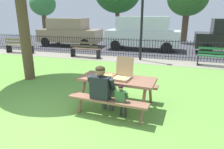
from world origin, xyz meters
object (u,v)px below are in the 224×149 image
Objects in this scene: park_bench_left at (19,46)px; lamp_post_walkway at (142,7)px; adult_at_table at (102,88)px; far_tree_left at (43,5)px; park_bench_center at (85,50)px; pizza_slice_on_table at (108,75)px; park_bench_right at (217,57)px; picnic_table_foreground at (117,85)px; pizza_box_open at (122,75)px; parked_car_left at (143,32)px; child_at_table at (121,99)px; parked_car_far_left at (70,32)px.

lamp_post_walkway is (7.17, 0.26, 2.13)m from park_bench_left.
adult_at_table is 6.31m from lamp_post_walkway.
park_bench_center is at bearing -44.86° from far_tree_left.
park_bench_right reaches higher than pizza_slice_on_table.
pizza_box_open reaches higher than picnic_table_foreground.
park_bench_right is (6.34, 0.00, 0.00)m from park_bench_center.
parked_car_left is at bearing 95.19° from picnic_table_foreground.
picnic_table_foreground is 6.09m from park_bench_right.
far_tree_left reaches higher than pizza_box_open.
pizza_box_open is 0.65× the size of child_at_table.
far_tree_left is (-11.75, 13.98, 2.60)m from child_at_table.
child_at_table is at bearing -84.04° from lamp_post_walkway.
parked_car_left reaches higher than parked_car_far_left.
park_bench_right is 0.38× the size of far_tree_left.
park_bench_right is (3.05, 5.27, -0.18)m from picnic_table_foreground.
child_at_table is (0.26, -0.55, -0.10)m from picnic_table_foreground.
parked_car_far_left is at bearing 129.23° from park_bench_center.
adult_at_table is 0.27× the size of parked_car_far_left.
park_bench_right is (3.34, 5.12, -0.36)m from pizza_slice_on_table.
parked_car_left reaches higher than pizza_slice_on_table.
picnic_table_foreground is 2.30× the size of child_at_table.
park_bench_center is (-3.09, 5.76, -0.24)m from adult_at_table.
far_tree_left reaches higher than picnic_table_foreground.
parked_car_left reaches higher than pizza_box_open.
pizza_slice_on_table is at bearing -35.22° from park_bench_left.
pizza_box_open is 0.43m from pizza_slice_on_table.
adult_at_table is 0.28× the size of lamp_post_walkway.
far_tree_left is at bearing 130.55° from picnic_table_foreground.
pizza_box_open is 0.63m from adult_at_table.
park_bench_right is 0.37× the size of parked_car_far_left.
park_bench_right is (3.25, 5.76, -0.24)m from adult_at_table.
pizza_box_open is 0.68m from child_at_table.
picnic_table_foreground is 0.62m from child_at_table.
child_at_table is 0.19× the size of far_tree_left.
parked_car_far_left is (-6.17, 8.65, 0.14)m from pizza_box_open.
park_bench_left is at bearing 145.53° from pizza_box_open.
parked_car_left is at bearing 93.37° from pizza_slice_on_table.
park_bench_right is at bearing 0.00° from park_bench_left.
park_bench_center is at bearing -0.00° from park_bench_left.
lamp_post_walkway reaches higher than park_bench_center.
far_tree_left is at bearing 130.86° from pizza_box_open.
parked_car_left is (-0.91, 8.65, 0.23)m from pizza_box_open.
pizza_box_open is 9.30m from park_bench_left.
park_bench_right reaches higher than picnic_table_foreground.
adult_at_table is at bearing -82.32° from pizza_slice_on_table.
park_bench_left is 1.01× the size of park_bench_center.
park_bench_center is 11.89m from far_tree_left.
lamp_post_walkway reaches higher than adult_at_table.
picnic_table_foreground is 0.53m from adult_at_table.
child_at_table is (0.14, -0.56, -0.36)m from pizza_box_open.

